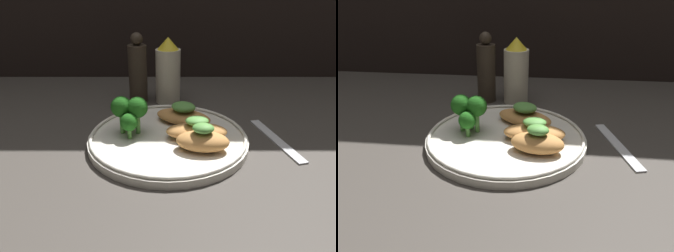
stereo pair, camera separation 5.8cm
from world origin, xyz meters
TOP-DOWN VIEW (x-y plane):
  - ground_plane at (0.00, 0.00)cm, footprint 180.00×180.00cm
  - plate at (0.00, 0.00)cm, footprint 28.41×28.41cm
  - grilled_meat_front at (5.66, -4.93)cm, footprint 9.28×6.13cm
  - grilled_meat_middle at (5.02, -0.79)cm, footprint 10.81×5.27cm
  - grilled_meat_back at (2.96, 5.83)cm, footprint 12.26×9.65cm
  - broccoli_bunch at (-6.81, 1.07)cm, footprint 6.60×6.14cm
  - sauce_bottle at (0.42, 20.79)cm, footprint 5.67×5.67cm
  - pepper_grinder at (-6.91, 20.79)cm, footprint 4.25×4.25cm
  - fork at (19.83, 0.98)cm, footprint 5.81×16.99cm

SIDE VIEW (x-z plane):
  - ground_plane at x=0.00cm, z-range -1.00..0.00cm
  - fork at x=19.83cm, z-range 0.00..0.60cm
  - plate at x=0.00cm, z-range -0.01..1.99cm
  - grilled_meat_middle at x=5.02cm, z-range 0.92..4.99cm
  - grilled_meat_back at x=2.96cm, z-range 0.87..5.04cm
  - grilled_meat_front at x=5.66cm, z-range 0.86..5.58cm
  - broccoli_bunch at x=-6.81cm, z-range 2.32..9.30cm
  - sauce_bottle at x=0.42cm, z-range -0.33..14.74cm
  - pepper_grinder at x=-6.91cm, z-range -0.73..15.33cm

